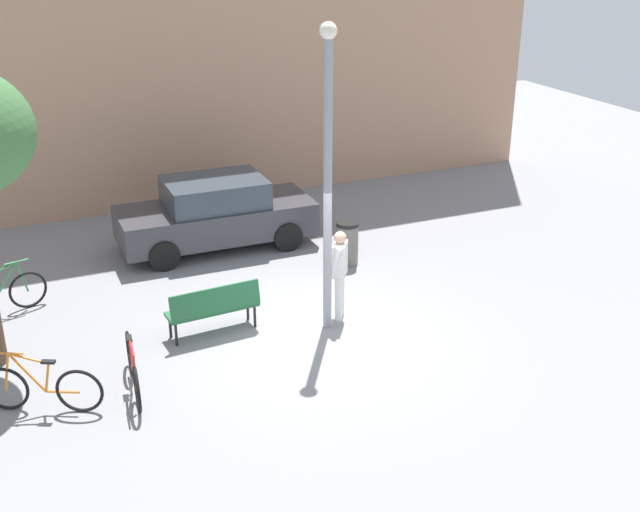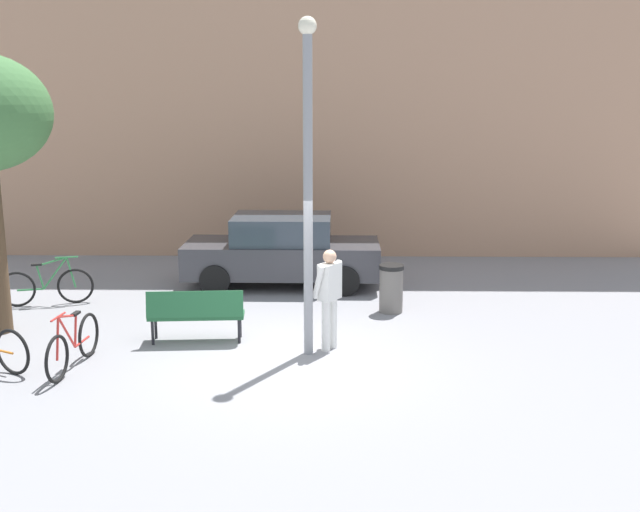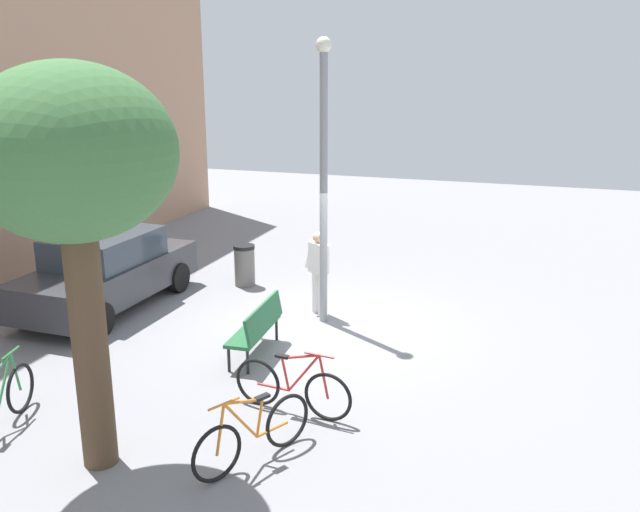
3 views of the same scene
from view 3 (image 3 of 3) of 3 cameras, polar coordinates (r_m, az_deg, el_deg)
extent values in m
plane|color=gray|center=(12.61, 0.72, -6.21)|extent=(36.00, 36.00, 0.00)
cylinder|color=gray|center=(12.35, 0.31, 5.33)|extent=(0.15, 0.15, 4.97)
sphere|color=#F2EACC|center=(12.16, 0.33, 17.50)|extent=(0.28, 0.28, 0.28)
cylinder|color=white|center=(13.17, 0.14, -3.28)|extent=(0.14, 0.14, 0.85)
cylinder|color=white|center=(13.32, -0.38, -3.06)|extent=(0.14, 0.14, 0.85)
cube|color=white|center=(13.03, -0.12, -0.15)|extent=(0.41, 0.45, 0.60)
sphere|color=tan|center=(12.92, -0.12, 1.60)|extent=(0.22, 0.22, 0.22)
cylinder|color=white|center=(12.80, 0.37, -0.30)|extent=(0.24, 0.20, 0.55)
cylinder|color=white|center=(13.18, -0.94, 0.17)|extent=(0.24, 0.20, 0.55)
cube|color=#236038|center=(11.41, -5.65, -6.27)|extent=(1.63, 0.55, 0.06)
cube|color=#236038|center=(11.26, -4.78, -5.19)|extent=(1.60, 0.24, 0.44)
cylinder|color=black|center=(10.94, -7.74, -8.69)|extent=(0.05, 0.05, 0.42)
cylinder|color=black|center=(12.18, -5.15, -6.03)|extent=(0.05, 0.05, 0.42)
cylinder|color=black|center=(10.83, -6.16, -8.90)|extent=(0.05, 0.05, 0.42)
cylinder|color=black|center=(12.08, -3.71, -6.19)|extent=(0.05, 0.05, 0.42)
cylinder|color=#503C28|center=(8.42, -18.89, -7.52)|extent=(0.42, 0.42, 3.00)
ellipsoid|color=#3E6D3A|center=(7.84, -20.37, 8.22)|extent=(2.32, 2.32, 1.97)
torus|color=black|center=(8.25, -8.75, -16.25)|extent=(0.66, 0.36, 0.71)
torus|color=black|center=(8.83, -2.79, -13.77)|extent=(0.66, 0.36, 0.71)
cylinder|color=orange|center=(8.29, -6.73, -13.72)|extent=(0.46, 0.26, 0.64)
cylinder|color=orange|center=(8.20, -6.50, -12.17)|extent=(0.53, 0.29, 0.18)
cylinder|color=orange|center=(8.48, -5.15, -13.54)|extent=(0.14, 0.09, 0.48)
cylinder|color=orange|center=(8.70, -4.06, -14.46)|extent=(0.46, 0.26, 0.04)
cylinder|color=orange|center=(8.14, -8.45, -14.39)|extent=(0.16, 0.11, 0.63)
cube|color=black|center=(8.38, -4.92, -11.84)|extent=(0.21, 0.16, 0.04)
cylinder|color=orange|center=(8.02, -8.16, -12.32)|extent=(0.41, 0.22, 0.03)
torus|color=black|center=(9.38, 0.68, -11.88)|extent=(0.12, 0.71, 0.71)
torus|color=black|center=(9.83, -5.30, -10.61)|extent=(0.12, 0.71, 0.71)
cylinder|color=red|center=(9.39, -1.38, -9.91)|extent=(0.08, 0.50, 0.64)
cylinder|color=red|center=(9.31, -1.67, -8.55)|extent=(0.09, 0.58, 0.18)
cylinder|color=red|center=(9.54, -2.95, -10.00)|extent=(0.05, 0.14, 0.48)
cylinder|color=red|center=(9.73, -3.99, -11.03)|extent=(0.08, 0.50, 0.04)
cylinder|color=red|center=(9.28, 0.31, -10.24)|extent=(0.05, 0.17, 0.63)
cube|color=black|center=(9.45, -3.24, -8.49)|extent=(0.10, 0.21, 0.04)
cylinder|color=red|center=(9.17, -0.06, -8.43)|extent=(0.07, 0.44, 0.03)
torus|color=black|center=(10.50, -24.08, -10.20)|extent=(0.70, 0.23, 0.71)
cylinder|color=#338447|center=(10.10, -25.22, -9.60)|extent=(0.49, 0.16, 0.64)
cylinder|color=#338447|center=(9.97, -25.52, -8.48)|extent=(0.57, 0.18, 0.18)
cylinder|color=#338447|center=(10.34, -24.42, -8.92)|extent=(0.17, 0.08, 0.63)
cylinder|color=#338447|center=(10.17, -24.79, -7.47)|extent=(0.43, 0.14, 0.03)
cube|color=#38383D|center=(14.19, -17.61, -1.80)|extent=(4.22, 1.75, 0.70)
cube|color=#333D47|center=(14.03, -17.82, 0.65)|extent=(2.12, 1.59, 0.60)
cylinder|color=black|center=(15.77, -16.93, -1.17)|extent=(0.64, 0.23, 0.64)
cylinder|color=black|center=(14.90, -11.95, -1.79)|extent=(0.64, 0.23, 0.64)
cylinder|color=black|center=(13.82, -23.52, -4.17)|extent=(0.64, 0.23, 0.64)
cylinder|color=black|center=(12.81, -18.23, -5.15)|extent=(0.64, 0.23, 0.64)
cylinder|color=#66605B|center=(15.07, -6.42, -0.94)|extent=(0.45, 0.45, 0.85)
cylinder|color=black|center=(14.94, -6.47, 0.77)|extent=(0.48, 0.48, 0.08)
camera|label=1|loc=(10.05, 72.02, 16.63)|focal=44.51mm
camera|label=2|loc=(14.03, 51.60, 7.32)|focal=41.45mm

